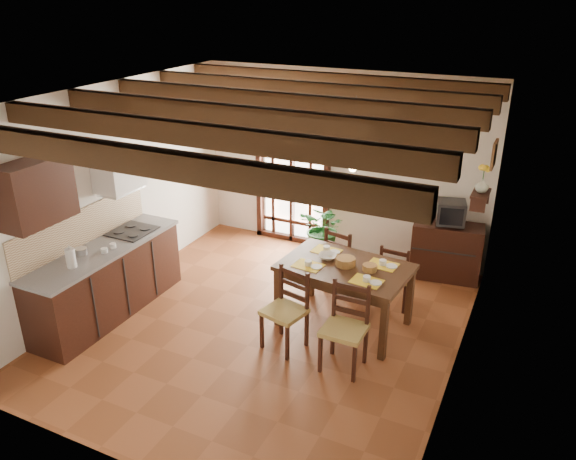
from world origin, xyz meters
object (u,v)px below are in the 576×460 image
Objects in this scene: chair_near_right at (344,343)px; potted_plant at (325,228)px; chair_far_right at (396,286)px; dining_table at (345,273)px; kitchen_counter at (107,280)px; chair_far_left at (343,271)px; pendant_lamp at (353,161)px; crt_tv at (451,212)px; chair_near_left at (285,324)px; sideboard at (446,251)px.

potted_plant is at bearing 117.31° from chair_near_right.
dining_table is at bearing 61.65° from chair_far_right.
chair_far_left is (2.50, 1.83, -0.18)m from kitchen_counter.
kitchen_counter reaches higher than chair_far_right.
crt_tv is at bearing 62.52° from pendant_lamp.
kitchen_counter is 3.11m from chair_near_right.
chair_near_right reaches higher than chair_near_left.
chair_near_left is at bearing -115.92° from dining_table.
chair_far_right is at bearing 63.96° from dining_table.
dining_table is 2.02m from crt_tv.
chair_near_right is 1.02× the size of sideboard.
chair_far_right is 1.96m from pendant_lamp.
kitchen_counter is at bearing -159.52° from chair_near_left.
chair_far_left is 0.99× the size of sideboard.
sideboard is (1.18, 0.99, 0.11)m from chair_far_left.
chair_far_left is (0.14, 1.54, -0.00)m from chair_near_left.
chair_far_left is 0.90m from potted_plant.
crt_tv is at bearing -125.41° from chair_far_left.
crt_tv is at bearing -97.44° from sideboard.
chair_far_right is (0.75, -0.07, -0.02)m from chair_far_left.
sideboard is 1.14× the size of pendant_lamp.
chair_near_left is 2.86m from sideboard.
chair_near_left is at bearing 61.72° from chair_far_right.
dining_table is 1.70m from potted_plant.
pendant_lamp is at bearing -57.89° from potted_plant.
dining_table is at bearing 20.17° from kitchen_counter.
sideboard is at bearing 77.74° from chair_near_right.
chair_far_right is at bearing 28.44° from kitchen_counter.
kitchen_counter reaches higher than dining_table.
potted_plant reaches higher than sideboard.
kitchen_counter is 2.36× the size of chair_near_left.
chair_far_left is 1.08× the size of chair_far_right.
chair_near_right is 2.18× the size of crt_tv.
potted_plant is at bearing -176.48° from sideboard.
crt_tv reaches higher than chair_near_right.
sideboard is (3.68, 2.83, -0.07)m from kitchen_counter.
kitchen_counter reaches higher than chair_near_left.
chair_near_left is 2.13× the size of crt_tv.
sideboard is at bearing 76.39° from crt_tv.
sideboard is at bearing -108.73° from chair_far_right.
chair_near_left is 0.98× the size of chair_near_right.
kitchen_counter is at bearing -154.29° from dining_table.
chair_near_right is 1.72m from chair_far_left.
chair_near_right is at bearing -110.03° from sideboard.
crt_tv reaches higher than dining_table.
sideboard is 2.54m from pendant_lamp.
chair_near_left is at bearing -131.36° from crt_tv.
chair_far_right is at bearing -170.74° from chair_far_left.
sideboard is at bearing -125.24° from chair_far_left.
potted_plant is (-1.73, -0.33, -0.44)m from crt_tv.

